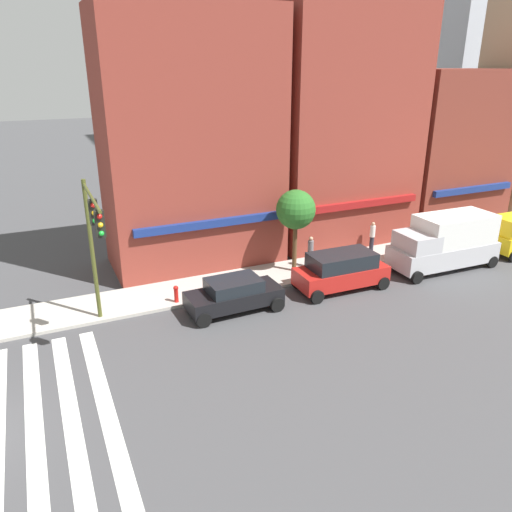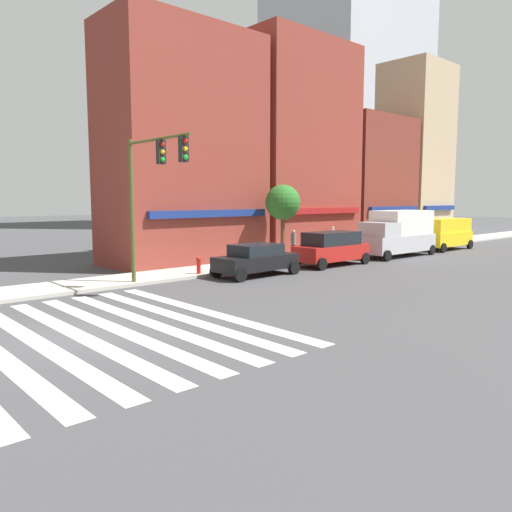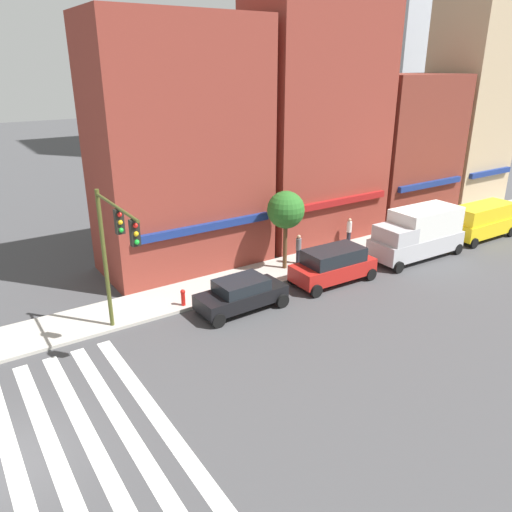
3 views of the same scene
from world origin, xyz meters
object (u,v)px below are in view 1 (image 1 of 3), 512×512
(suv_red, at_px, (341,270))
(street_tree, at_px, (296,210))
(sedan_black, at_px, (234,294))
(pedestrian_white_shirt, at_px, (372,236))
(box_truck_silver, at_px, (446,241))
(pedestrian_grey_coat, at_px, (310,251))
(traffic_signal, at_px, (94,233))
(fire_hydrant, at_px, (176,293))

(suv_red, distance_m, street_tree, 3.96)
(sedan_black, relative_size, pedestrian_white_shirt, 2.51)
(suv_red, height_order, box_truck_silver, box_truck_silver)
(suv_red, relative_size, box_truck_silver, 0.76)
(box_truck_silver, xyz_separation_m, pedestrian_white_shirt, (-2.12, 3.72, -0.51))
(sedan_black, distance_m, pedestrian_grey_coat, 6.45)
(sedan_black, xyz_separation_m, pedestrian_grey_coat, (5.75, 2.91, 0.23))
(box_truck_silver, height_order, pedestrian_grey_coat, box_truck_silver)
(traffic_signal, height_order, pedestrian_grey_coat, traffic_signal)
(street_tree, bearing_deg, pedestrian_grey_coat, 5.90)
(pedestrian_white_shirt, xyz_separation_m, fire_hydrant, (-12.78, -2.02, -0.46))
(sedan_black, relative_size, fire_hydrant, 5.29)
(box_truck_silver, bearing_deg, fire_hydrant, 174.80)
(pedestrian_white_shirt, bearing_deg, street_tree, -84.66)
(sedan_black, distance_m, box_truck_silver, 12.66)
(suv_red, relative_size, fire_hydrant, 5.63)
(suv_red, xyz_separation_m, fire_hydrant, (-8.11, 1.70, -0.42))
(pedestrian_white_shirt, bearing_deg, fire_hydrant, -84.63)
(box_truck_silver, xyz_separation_m, street_tree, (-7.95, 2.80, 1.99))
(pedestrian_white_shirt, bearing_deg, box_truck_silver, 26.13)
(fire_hydrant, bearing_deg, traffic_signal, -154.93)
(box_truck_silver, height_order, pedestrian_white_shirt, box_truck_silver)
(box_truck_silver, xyz_separation_m, fire_hydrant, (-14.91, 1.70, -0.97))
(box_truck_silver, distance_m, pedestrian_grey_coat, 7.49)
(suv_red, xyz_separation_m, box_truck_silver, (6.79, -0.00, 0.56))
(traffic_signal, xyz_separation_m, street_tree, (10.48, 2.75, -1.03))
(traffic_signal, relative_size, sedan_black, 1.44)
(traffic_signal, bearing_deg, pedestrian_white_shirt, 12.67)
(sedan_black, distance_m, street_tree, 6.10)
(street_tree, bearing_deg, traffic_signal, -165.29)
(sedan_black, relative_size, suv_red, 0.94)
(pedestrian_grey_coat, distance_m, fire_hydrant, 8.12)
(pedestrian_grey_coat, xyz_separation_m, pedestrian_white_shirt, (4.76, 0.81, 0.00))
(box_truck_silver, xyz_separation_m, pedestrian_grey_coat, (-6.89, 2.91, -0.51))
(box_truck_silver, distance_m, street_tree, 8.67)
(pedestrian_white_shirt, bearing_deg, traffic_signal, -80.92)
(sedan_black, xyz_separation_m, box_truck_silver, (12.63, -0.00, 0.75))
(pedestrian_grey_coat, relative_size, street_tree, 0.39)
(pedestrian_white_shirt, height_order, fire_hydrant, pedestrian_white_shirt)
(pedestrian_white_shirt, relative_size, fire_hydrant, 2.10)
(suv_red, distance_m, box_truck_silver, 6.82)
(pedestrian_white_shirt, bearing_deg, pedestrian_grey_coat, -83.99)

